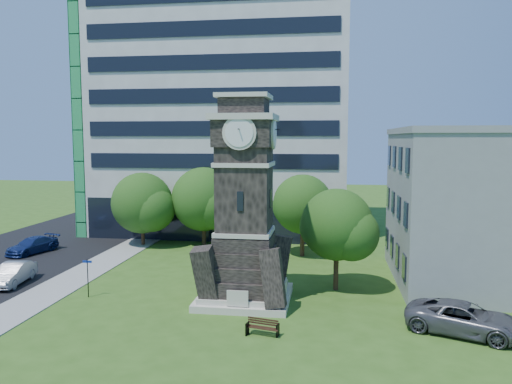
% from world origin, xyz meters
% --- Properties ---
extents(ground, '(160.00, 160.00, 0.00)m').
position_xyz_m(ground, '(0.00, 0.00, 0.00)').
color(ground, '#335819').
rests_on(ground, ground).
extents(sidewalk, '(3.00, 70.00, 0.06)m').
position_xyz_m(sidewalk, '(-9.50, 5.00, 0.03)').
color(sidewalk, gray).
rests_on(sidewalk, ground).
extents(clock_tower, '(5.40, 5.40, 12.22)m').
position_xyz_m(clock_tower, '(3.00, 2.00, 5.28)').
color(clock_tower, beige).
rests_on(clock_tower, ground).
extents(office_tall, '(26.20, 15.11, 28.60)m').
position_xyz_m(office_tall, '(-3.20, 25.84, 14.22)').
color(office_tall, white).
rests_on(office_tall, ground).
extents(car_street_mid, '(2.08, 4.45, 1.41)m').
position_xyz_m(car_street_mid, '(-12.88, 3.02, 0.71)').
color(car_street_mid, '#96989D').
rests_on(car_street_mid, ground).
extents(car_street_north, '(3.14, 5.01, 1.35)m').
position_xyz_m(car_street_north, '(-16.87, 11.56, 0.68)').
color(car_street_north, navy).
rests_on(car_street_north, ground).
extents(car_east_lot, '(6.17, 4.52, 1.56)m').
position_xyz_m(car_east_lot, '(14.68, -1.53, 0.78)').
color(car_east_lot, '#55555B').
rests_on(car_east_lot, ground).
extents(park_bench, '(1.61, 0.43, 0.83)m').
position_xyz_m(park_bench, '(4.76, -3.18, 0.44)').
color(park_bench, black).
rests_on(park_bench, ground).
extents(street_sign, '(0.57, 0.06, 2.36)m').
position_xyz_m(street_sign, '(-6.61, 1.20, 1.48)').
color(street_sign, black).
rests_on(street_sign, ground).
extents(tree_nw, '(6.07, 5.52, 6.64)m').
position_xyz_m(tree_nw, '(-8.74, 16.08, 3.72)').
color(tree_nw, '#332114').
rests_on(tree_nw, ground).
extents(tree_nc, '(6.41, 5.83, 7.11)m').
position_xyz_m(tree_nc, '(-3.27, 17.12, 4.02)').
color(tree_nc, '#332114').
rests_on(tree_nc, ground).
extents(tree_ne, '(5.38, 4.89, 6.78)m').
position_xyz_m(tree_ne, '(5.88, 13.89, 4.16)').
color(tree_ne, '#332114').
rests_on(tree_ne, ground).
extents(tree_east, '(5.05, 4.59, 6.54)m').
position_xyz_m(tree_east, '(8.50, 4.95, 4.08)').
color(tree_east, '#332114').
rests_on(tree_east, ground).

